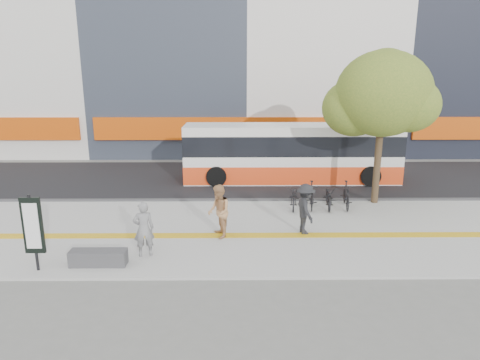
{
  "coord_description": "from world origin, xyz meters",
  "views": [
    {
      "loc": [
        1.36,
        -12.35,
        5.47
      ],
      "look_at": [
        1.48,
        2.0,
        1.76
      ],
      "focal_mm": 31.6,
      "sensor_mm": 36.0,
      "label": 1
    }
  ],
  "objects_px": {
    "street_tree": "(382,96)",
    "pedestrian_tan": "(219,211)",
    "bus": "(291,155)",
    "bench": "(98,258)",
    "signboard": "(33,227)",
    "seated_woman": "(144,229)",
    "pedestrian_dark": "(305,209)"
  },
  "relations": [
    {
      "from": "signboard",
      "to": "street_tree",
      "type": "bearing_deg",
      "value": 29.07
    },
    {
      "from": "street_tree",
      "to": "pedestrian_tan",
      "type": "height_order",
      "value": "street_tree"
    },
    {
      "from": "pedestrian_dark",
      "to": "seated_woman",
      "type": "bearing_deg",
      "value": 99.73
    },
    {
      "from": "seated_woman",
      "to": "bench",
      "type": "bearing_deg",
      "value": 12.08
    },
    {
      "from": "seated_woman",
      "to": "pedestrian_tan",
      "type": "relative_size",
      "value": 0.94
    },
    {
      "from": "bus",
      "to": "seated_woman",
      "type": "xyz_separation_m",
      "value": [
        -5.52,
        -9.05,
        -0.47
      ]
    },
    {
      "from": "bench",
      "to": "seated_woman",
      "type": "distance_m",
      "value": 1.49
    },
    {
      "from": "bench",
      "to": "signboard",
      "type": "relative_size",
      "value": 0.73
    },
    {
      "from": "bench",
      "to": "seated_woman",
      "type": "xyz_separation_m",
      "value": [
        1.19,
        0.65,
        0.62
      ]
    },
    {
      "from": "bench",
      "to": "pedestrian_dark",
      "type": "distance_m",
      "value": 6.77
    },
    {
      "from": "bench",
      "to": "pedestrian_dark",
      "type": "bearing_deg",
      "value": 20.97
    },
    {
      "from": "street_tree",
      "to": "pedestrian_tan",
      "type": "relative_size",
      "value": 3.52
    },
    {
      "from": "bus",
      "to": "pedestrian_dark",
      "type": "distance_m",
      "value": 7.31
    },
    {
      "from": "pedestrian_tan",
      "to": "street_tree",
      "type": "bearing_deg",
      "value": 107.41
    },
    {
      "from": "bench",
      "to": "signboard",
      "type": "xyz_separation_m",
      "value": [
        -1.6,
        -0.31,
        1.06
      ]
    },
    {
      "from": "signboard",
      "to": "pedestrian_dark",
      "type": "height_order",
      "value": "signboard"
    },
    {
      "from": "signboard",
      "to": "seated_woman",
      "type": "bearing_deg",
      "value": 18.84
    },
    {
      "from": "pedestrian_tan",
      "to": "seated_woman",
      "type": "bearing_deg",
      "value": -70.64
    },
    {
      "from": "bus",
      "to": "pedestrian_dark",
      "type": "xyz_separation_m",
      "value": [
        -0.42,
        -7.29,
        -0.45
      ]
    },
    {
      "from": "pedestrian_tan",
      "to": "pedestrian_dark",
      "type": "relative_size",
      "value": 1.03
    },
    {
      "from": "street_tree",
      "to": "pedestrian_tan",
      "type": "bearing_deg",
      "value": -148.46
    },
    {
      "from": "signboard",
      "to": "street_tree",
      "type": "relative_size",
      "value": 0.35
    },
    {
      "from": "seated_woman",
      "to": "pedestrian_tan",
      "type": "height_order",
      "value": "pedestrian_tan"
    },
    {
      "from": "bench",
      "to": "bus",
      "type": "xyz_separation_m",
      "value": [
        6.71,
        9.7,
        1.09
      ]
    },
    {
      "from": "seated_woman",
      "to": "pedestrian_tan",
      "type": "bearing_deg",
      "value": -162.92
    },
    {
      "from": "signboard",
      "to": "bus",
      "type": "relative_size",
      "value": 0.21
    },
    {
      "from": "street_tree",
      "to": "seated_woman",
      "type": "xyz_separation_m",
      "value": [
        -8.59,
        -5.37,
        -3.59
      ]
    },
    {
      "from": "street_tree",
      "to": "bus",
      "type": "height_order",
      "value": "street_tree"
    },
    {
      "from": "street_tree",
      "to": "pedestrian_tan",
      "type": "xyz_separation_m",
      "value": [
        -6.41,
        -3.94,
        -3.54
      ]
    },
    {
      "from": "bus",
      "to": "pedestrian_dark",
      "type": "height_order",
      "value": "bus"
    },
    {
      "from": "bus",
      "to": "pedestrian_tan",
      "type": "bearing_deg",
      "value": -113.69
    },
    {
      "from": "street_tree",
      "to": "pedestrian_tan",
      "type": "distance_m",
      "value": 8.31
    }
  ]
}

